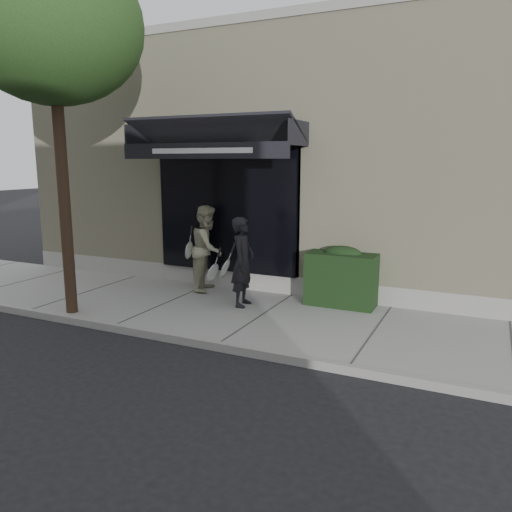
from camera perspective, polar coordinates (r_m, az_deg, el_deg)
The scene contains 8 objects.
ground at distance 8.99m, azimuth 0.65°, elevation -7.48°, with size 80.00×80.00×0.00m, color black.
sidewalk at distance 8.97m, azimuth 0.65°, elevation -7.11°, with size 20.00×3.00×0.12m, color gray.
curb at distance 7.66m, azimuth -4.25°, elevation -10.25°, with size 20.00×0.10×0.14m, color gray.
building_facade at distance 13.21m, azimuth 9.77°, elevation 10.30°, with size 14.30×8.04×5.64m.
hedge at distance 9.58m, azimuth 9.79°, elevation -2.38°, with size 1.30×0.70×1.14m.
street_tree at distance 9.59m, azimuth -22.31°, elevation 23.07°, with size 3.00×3.00×6.28m.
pedestrian_front at distance 9.32m, azimuth -1.55°, elevation -0.70°, with size 0.77×0.87×1.68m.
pedestrian_back at distance 10.53m, azimuth -5.55°, elevation 0.91°, with size 0.87×1.01×1.80m.
Camera 1 is at (3.54, -7.76, 2.82)m, focal length 35.00 mm.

